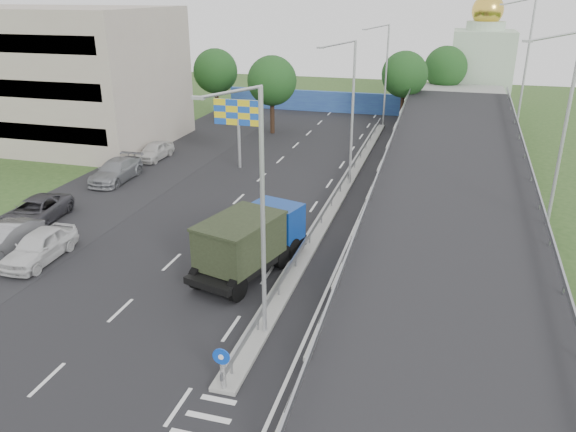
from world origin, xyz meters
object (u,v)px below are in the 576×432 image
(parked_car_d, at_px, (116,171))
(parked_car_e, at_px, (155,151))
(lamp_post_mid, at_px, (350,107))
(billboard, at_px, (238,116))
(church, at_px, (481,63))
(lamp_post_near, at_px, (258,204))
(dump_truck, at_px, (251,240))
(parked_car_c, at_px, (35,211))
(parked_car_a, at_px, (39,246))
(parked_car_b, at_px, (5,239))
(sign_bollard, at_px, (223,368))
(lamp_post_far, at_px, (384,70))

(parked_car_d, bearing_deg, parked_car_e, 88.31)
(lamp_post_mid, relative_size, billboard, 1.83)
(church, relative_size, billboard, 2.51)
(lamp_post_near, relative_size, parked_car_d, 1.85)
(lamp_post_near, relative_size, parked_car_e, 2.31)
(dump_truck, bearing_deg, parked_car_c, -173.91)
(parked_car_d, bearing_deg, church, 52.56)
(parked_car_e, bearing_deg, parked_car_c, -89.79)
(parked_car_c, xyz_separation_m, parked_car_d, (0.22, 8.67, 0.03))
(billboard, bearing_deg, church, 59.30)
(parked_car_a, distance_m, parked_car_c, 5.70)
(lamp_post_near, xyz_separation_m, church, (9.89, 54.00, -0.50))
(parked_car_a, bearing_deg, lamp_post_mid, 48.64)
(parked_car_a, distance_m, parked_car_b, 2.53)
(billboard, height_order, parked_car_a, billboard)
(lamp_post_mid, distance_m, billboard, 9.47)
(lamp_post_near, distance_m, parked_car_b, 17.07)
(sign_bollard, relative_size, parked_car_c, 0.31)
(dump_truck, xyz_separation_m, parked_car_a, (-11.13, -1.93, -0.92))
(billboard, xyz_separation_m, dump_truck, (6.86, -16.72, -2.44))
(parked_car_b, bearing_deg, lamp_post_far, 67.78)
(lamp_post_far, xyz_separation_m, parked_car_d, (-16.87, -23.66, -5.02))
(parked_car_c, bearing_deg, parked_car_e, 82.34)
(parked_car_b, height_order, parked_car_e, parked_car_b)
(parked_car_d, bearing_deg, lamp_post_near, -46.12)
(lamp_post_near, xyz_separation_m, parked_car_e, (-16.91, 22.39, -5.06))
(parked_car_c, distance_m, parked_car_d, 8.67)
(billboard, bearing_deg, parked_car_d, -143.88)
(sign_bollard, height_order, parked_car_e, sign_bollard)
(sign_bollard, distance_m, lamp_post_near, 6.12)
(lamp_post_near, relative_size, church, 0.73)
(sign_bollard, height_order, lamp_post_mid, lamp_post_mid)
(parked_car_b, xyz_separation_m, parked_car_c, (-1.21, 3.97, -0.01))
(parked_car_a, bearing_deg, dump_truck, 7.28)
(dump_truck, bearing_deg, parked_car_b, -158.14)
(lamp_post_near, relative_size, lamp_post_far, 1.00)
(billboard, distance_m, parked_car_a, 19.43)
(parked_car_a, distance_m, parked_car_e, 19.36)
(lamp_post_mid, bearing_deg, billboard, 167.62)
(dump_truck, bearing_deg, parked_car_e, 145.82)
(billboard, height_order, dump_truck, billboard)
(lamp_post_far, bearing_deg, parked_car_b, -113.63)
(parked_car_e, bearing_deg, parked_car_a, -78.57)
(lamp_post_near, bearing_deg, parked_car_b, 166.90)
(parked_car_c, relative_size, parked_car_d, 1.00)
(parked_car_c, relative_size, parked_car_e, 1.25)
(dump_truck, xyz_separation_m, parked_car_d, (-14.62, 11.06, -0.95))
(church, bearing_deg, parked_car_a, -114.67)
(lamp_post_mid, distance_m, parked_car_e, 17.81)
(dump_truck, bearing_deg, billboard, 127.53)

